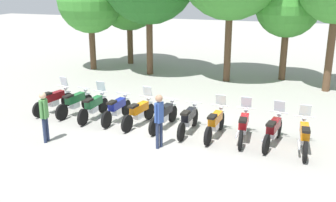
% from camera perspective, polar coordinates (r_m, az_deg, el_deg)
% --- Properties ---
extents(ground_plane, '(80.00, 80.00, 0.00)m').
position_cam_1_polar(ground_plane, '(14.65, -0.64, -3.91)').
color(ground_plane, '#9E9B93').
extents(motorcycle_0, '(0.74, 2.17, 1.37)m').
position_cam_1_polar(motorcycle_0, '(16.93, -16.02, 0.18)').
color(motorcycle_0, black).
rests_on(motorcycle_0, ground_plane).
extents(motorcycle_1, '(0.69, 2.18, 0.99)m').
position_cam_1_polar(motorcycle_1, '(16.42, -13.20, -0.18)').
color(motorcycle_1, black).
rests_on(motorcycle_1, ground_plane).
extents(motorcycle_2, '(0.62, 2.19, 1.37)m').
position_cam_1_polar(motorcycle_2, '(15.75, -10.61, -0.70)').
color(motorcycle_2, black).
rests_on(motorcycle_2, ground_plane).
extents(motorcycle_3, '(0.62, 2.19, 0.99)m').
position_cam_1_polar(motorcycle_3, '(15.34, -7.35, -1.08)').
color(motorcycle_3, black).
rests_on(motorcycle_3, ground_plane).
extents(motorcycle_4, '(0.70, 2.18, 1.37)m').
position_cam_1_polar(motorcycle_4, '(14.82, -4.17, -1.57)').
color(motorcycle_4, black).
rests_on(motorcycle_4, ground_plane).
extents(motorcycle_5, '(0.65, 2.19, 0.99)m').
position_cam_1_polar(motorcycle_5, '(14.51, -0.59, -2.01)').
color(motorcycle_5, black).
rests_on(motorcycle_5, ground_plane).
extents(motorcycle_6, '(0.62, 2.19, 0.99)m').
position_cam_1_polar(motorcycle_6, '(14.09, 2.94, -2.62)').
color(motorcycle_6, black).
rests_on(motorcycle_6, ground_plane).
extents(motorcycle_7, '(0.62, 2.19, 1.37)m').
position_cam_1_polar(motorcycle_7, '(13.80, 6.78, -3.09)').
color(motorcycle_7, black).
rests_on(motorcycle_7, ground_plane).
extents(motorcycle_8, '(0.62, 2.19, 1.37)m').
position_cam_1_polar(motorcycle_8, '(13.66, 10.77, -3.50)').
color(motorcycle_8, black).
rests_on(motorcycle_8, ground_plane).
extents(motorcycle_9, '(0.71, 2.18, 1.37)m').
position_cam_1_polar(motorcycle_9, '(13.50, 14.87, -4.04)').
color(motorcycle_9, black).
rests_on(motorcycle_9, ground_plane).
extents(motorcycle_10, '(0.62, 2.19, 1.37)m').
position_cam_1_polar(motorcycle_10, '(13.31, 18.96, -4.73)').
color(motorcycle_10, black).
rests_on(motorcycle_10, ground_plane).
extents(person_0, '(0.25, 0.41, 1.74)m').
position_cam_1_polar(person_0, '(13.73, -17.35, -1.65)').
color(person_0, '#232D4C').
rests_on(person_0, ground_plane).
extents(person_1, '(0.31, 0.40, 1.79)m').
position_cam_1_polar(person_1, '(12.63, -1.29, -2.28)').
color(person_1, '#232D4C').
rests_on(person_1, ground_plane).
extents(tree_0, '(3.76, 3.76, 5.94)m').
position_cam_1_polar(tree_0, '(24.18, -11.15, 13.93)').
color(tree_0, brown).
rests_on(tree_0, ground_plane).
extents(tree_4, '(3.39, 3.39, 5.68)m').
position_cam_1_polar(tree_4, '(22.01, 16.83, 13.04)').
color(tree_4, brown).
rests_on(tree_4, ground_plane).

